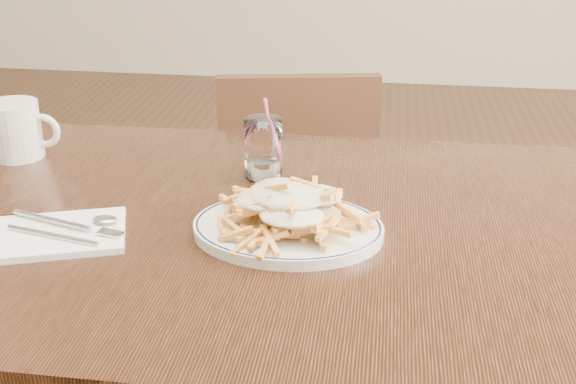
# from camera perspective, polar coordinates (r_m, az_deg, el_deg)

# --- Properties ---
(table) EXTENTS (1.20, 0.80, 0.75)m
(table) POSITION_cam_1_polar(r_m,az_deg,el_deg) (1.16, -2.44, -5.75)
(table) COLOR black
(table) RESTS_ON ground
(chair_far) EXTENTS (0.44, 0.44, 0.82)m
(chair_far) POSITION_cam_1_polar(r_m,az_deg,el_deg) (1.87, 0.64, -0.59)
(chair_far) COLOR #321C10
(chair_far) RESTS_ON ground
(fries_plate) EXTENTS (0.32, 0.29, 0.02)m
(fries_plate) POSITION_cam_1_polar(r_m,az_deg,el_deg) (1.08, 0.00, -2.90)
(fries_plate) COLOR white
(fries_plate) RESTS_ON table
(loaded_fries) EXTENTS (0.23, 0.18, 0.07)m
(loaded_fries) POSITION_cam_1_polar(r_m,az_deg,el_deg) (1.06, 0.00, -0.81)
(loaded_fries) COLOR gold
(loaded_fries) RESTS_ON fries_plate
(napkin) EXTENTS (0.25, 0.20, 0.01)m
(napkin) POSITION_cam_1_polar(r_m,az_deg,el_deg) (1.13, -18.17, -3.26)
(napkin) COLOR white
(napkin) RESTS_ON table
(cutlery) EXTENTS (0.20, 0.10, 0.01)m
(cutlery) POSITION_cam_1_polar(r_m,az_deg,el_deg) (1.13, -18.11, -2.74)
(cutlery) COLOR silver
(cutlery) RESTS_ON napkin
(water_glass) EXTENTS (0.07, 0.07, 0.15)m
(water_glass) POSITION_cam_1_polar(r_m,az_deg,el_deg) (1.27, -1.96, 3.20)
(water_glass) COLOR white
(water_glass) RESTS_ON table
(coffee_mug) EXTENTS (0.14, 0.10, 0.11)m
(coffee_mug) POSITION_cam_1_polar(r_m,az_deg,el_deg) (1.45, -20.66, 4.60)
(coffee_mug) COLOR white
(coffee_mug) RESTS_ON table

